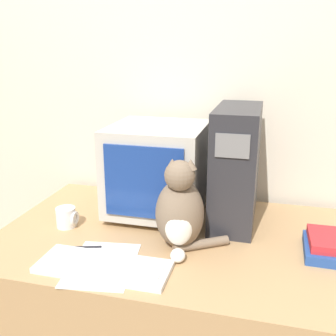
{
  "coord_description": "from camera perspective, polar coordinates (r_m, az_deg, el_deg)",
  "views": [
    {
      "loc": [
        0.33,
        -0.9,
        1.47
      ],
      "look_at": [
        -0.04,
        0.48,
        1.02
      ],
      "focal_mm": 42.0,
      "sensor_mm": 36.0,
      "label": 1
    }
  ],
  "objects": [
    {
      "name": "keyboard",
      "position": [
        1.34,
        -9.33,
        -13.91
      ],
      "size": [
        0.44,
        0.17,
        0.02
      ],
      "color": "silver",
      "rests_on": "desk"
    },
    {
      "name": "desk",
      "position": [
        1.75,
        0.7,
        -20.93
      ],
      "size": [
        1.35,
        0.85,
        0.77
      ],
      "color": "tan",
      "rests_on": "ground_plane"
    },
    {
      "name": "book_stack",
      "position": [
        1.5,
        22.03,
        -10.38
      ],
      "size": [
        0.15,
        0.21,
        0.06
      ],
      "color": "#234793",
      "rests_on": "desk"
    },
    {
      "name": "mug",
      "position": [
        1.64,
        -14.49,
        -6.94
      ],
      "size": [
        0.08,
        0.08,
        0.08
      ],
      "color": "white",
      "rests_on": "desk"
    },
    {
      "name": "computer_tower",
      "position": [
        1.6,
        9.82,
        0.34
      ],
      "size": [
        0.17,
        0.4,
        0.47
      ],
      "color": "#28282D",
      "rests_on": "desk"
    },
    {
      "name": "pen",
      "position": [
        1.47,
        -12.44,
        -11.17
      ],
      "size": [
        0.14,
        0.05,
        0.01
      ],
      "color": "black",
      "rests_on": "desk"
    },
    {
      "name": "wall_back",
      "position": [
        1.87,
        4.54,
        10.62
      ],
      "size": [
        7.0,
        0.05,
        2.5
      ],
      "color": "beige",
      "rests_on": "ground_plane"
    },
    {
      "name": "paper_sheet",
      "position": [
        1.37,
        -9.51,
        -13.62
      ],
      "size": [
        0.25,
        0.32,
        0.0
      ],
      "color": "white",
      "rests_on": "desk"
    },
    {
      "name": "crt_monitor",
      "position": [
        1.65,
        -1.48,
        -0.16
      ],
      "size": [
        0.39,
        0.4,
        0.39
      ],
      "color": "#BCB7AD",
      "rests_on": "desk"
    },
    {
      "name": "cat",
      "position": [
        1.39,
        1.78,
        -6.26
      ],
      "size": [
        0.28,
        0.25,
        0.34
      ],
      "rotation": [
        0.0,
        0.0,
        0.18
      ],
      "color": "#7A6651",
      "rests_on": "desk"
    }
  ]
}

